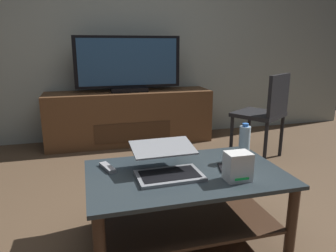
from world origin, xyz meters
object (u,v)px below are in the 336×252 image
Objects in this scene: media_cabinet at (130,117)px; cell_phone at (225,168)px; router_box at (238,166)px; laptop at (167,164)px; water_bottle_near at (244,143)px; television at (128,65)px; dining_chair at (266,111)px; coffee_table at (186,194)px; tv_remote at (108,167)px.

media_cabinet is 2.11m from cell_phone.
laptop is at bearing 152.29° from router_box.
water_bottle_near is (0.18, 0.27, 0.04)m from router_box.
television reaches higher than dining_chair.
water_bottle_near is at bearing -77.33° from media_cabinet.
water_bottle_near reaches higher than laptop.
coffee_table is 7.12× the size of tv_remote.
laptop is 1.56× the size of water_bottle_near.
dining_chair reaches higher than laptop.
cell_phone reaches higher than coffee_table.
media_cabinet is at bearing 112.08° from cell_phone.
television is 5.05× the size of water_bottle_near.
tv_remote is at bearing 153.84° from laptop.
coffee_table is 0.49m from tv_remote.
cell_phone is at bearing -32.72° from tv_remote.
tv_remote is at bearing 159.00° from coffee_table.
coffee_table is 0.50m from water_bottle_near.
tv_remote is (-0.41, -1.89, -0.48)m from television.
media_cabinet reaches higher than coffee_table.
router_box is at bearing -83.37° from media_cabinet.
router_box reaches higher than tv_remote.
cell_phone is at bearing -82.63° from television.
media_cabinet is at bearing 143.62° from dining_chair.
coffee_table is 1.70m from dining_chair.
coffee_table is 1.28× the size of dining_chair.
television is 2.28m from router_box.
cell_phone is (0.24, -0.01, 0.14)m from coffee_table.
coffee_table is 0.37m from router_box.
dining_chair reaches higher than coffee_table.
water_bottle_near is at bearing 9.03° from laptop.
media_cabinet reaches higher than router_box.
television is 3.24× the size of laptop.
television reaches higher than coffee_table.
router_box reaches higher than laptop.
coffee_table is at bearing -137.18° from dining_chair.
tv_remote is at bearing 179.99° from cell_phone.
dining_chair is at bearing 52.91° from router_box.
television reaches higher than media_cabinet.
media_cabinet is at bearing 90.00° from television.
tv_remote is (-0.68, 0.34, -0.07)m from router_box.
cell_phone is at bearing -3.37° from laptop.
laptop is at bearing -170.97° from water_bottle_near.
water_bottle_near is at bearing 12.61° from coffee_table.
water_bottle_near is (0.45, -1.96, -0.37)m from television.
router_box is 1.13× the size of cell_phone.
tv_remote is at bearing -149.72° from dining_chair.
television reaches higher than tv_remote.
television is at bearing 90.67° from coffee_table.
router_box is at bearing -44.89° from tv_remote.
television reaches higher than laptop.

